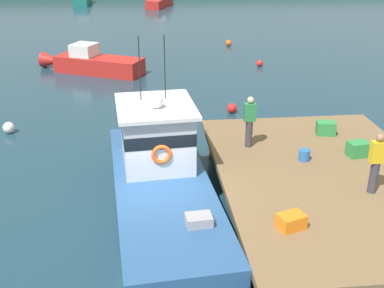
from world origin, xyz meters
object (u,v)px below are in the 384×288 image
at_px(bait_bucket, 304,155).
at_px(mooring_buoy_channel_marker, 260,63).
at_px(moored_boat_outer_mooring, 92,63).
at_px(mooring_buoy_outer, 9,128).
at_px(main_fishing_boat, 160,179).
at_px(moored_boat_near_channel, 161,1).
at_px(mooring_buoy_spare_mooring, 232,108).
at_px(crate_single_far, 291,221).
at_px(deckhand_by_the_boat, 250,121).
at_px(deckhand_further_back, 376,162).
at_px(crate_stack_near_edge, 358,149).
at_px(crate_single_by_cleat, 326,128).
at_px(mooring_buoy_inshore, 229,43).

distance_m(bait_bucket, mooring_buoy_channel_marker, 15.38).
relative_size(moored_boat_outer_mooring, mooring_buoy_outer, 13.54).
relative_size(main_fishing_boat, moored_boat_near_channel, 1.68).
bearing_deg(mooring_buoy_spare_mooring, crate_single_far, -93.29).
xyz_separation_m(main_fishing_boat, mooring_buoy_outer, (-5.78, 6.40, -0.78)).
bearing_deg(deckhand_by_the_boat, mooring_buoy_spare_mooring, 84.18).
distance_m(crate_single_far, deckhand_by_the_boat, 4.60).
distance_m(crate_single_far, moored_boat_near_channel, 44.36).
height_order(crate_single_far, deckhand_by_the_boat, deckhand_by_the_boat).
relative_size(crate_single_far, moored_boat_near_channel, 0.10).
distance_m(bait_bucket, deckhand_further_back, 2.41).
distance_m(deckhand_by_the_boat, mooring_buoy_spare_mooring, 6.57).
xyz_separation_m(crate_stack_near_edge, mooring_buoy_spare_mooring, (-2.47, 7.29, -1.21)).
distance_m(deckhand_further_back, mooring_buoy_channel_marker, 17.30).
relative_size(bait_bucket, mooring_buoy_channel_marker, 0.88).
bearing_deg(deckhand_by_the_boat, crate_single_by_cleat, 14.52).
xyz_separation_m(main_fishing_boat, mooring_buoy_inshore, (5.66, 21.29, -0.80)).
distance_m(deckhand_further_back, mooring_buoy_spare_mooring, 9.81).
relative_size(moored_boat_near_channel, mooring_buoy_channel_marker, 15.34).
height_order(deckhand_further_back, mooring_buoy_channel_marker, deckhand_further_back).
bearing_deg(mooring_buoy_outer, mooring_buoy_inshore, 52.44).
bearing_deg(crate_single_by_cleat, crate_single_far, -117.49).
distance_m(bait_bucket, mooring_buoy_inshore, 20.99).
distance_m(moored_boat_outer_mooring, mooring_buoy_channel_marker, 9.80).
bearing_deg(deckhand_by_the_boat, crate_single_far, -89.79).
distance_m(mooring_buoy_spare_mooring, mooring_buoy_inshore, 13.66).
xyz_separation_m(moored_boat_near_channel, mooring_buoy_channel_marker, (4.80, -25.79, -0.32)).
xyz_separation_m(main_fishing_boat, deckhand_by_the_boat, (2.83, 1.53, 1.05)).
bearing_deg(crate_single_far, moored_boat_near_channel, 91.44).
height_order(main_fishing_boat, mooring_buoy_outer, main_fishing_boat).
height_order(crate_stack_near_edge, deckhand_by_the_boat, deckhand_by_the_boat).
bearing_deg(crate_single_far, crate_single_by_cleat, 62.51).
bearing_deg(main_fishing_boat, bait_bucket, 5.05).
distance_m(crate_stack_near_edge, moored_boat_outer_mooring, 17.38).
height_order(moored_boat_near_channel, mooring_buoy_spare_mooring, moored_boat_near_channel).
relative_size(deckhand_by_the_boat, moored_boat_outer_mooring, 0.26).
height_order(crate_single_far, bait_bucket, bait_bucket).
height_order(deckhand_by_the_boat, mooring_buoy_spare_mooring, deckhand_by_the_boat).
bearing_deg(mooring_buoy_inshore, moored_boat_near_channel, 101.09).
xyz_separation_m(main_fishing_boat, bait_bucket, (4.25, 0.38, 0.36)).
relative_size(deckhand_by_the_boat, mooring_buoy_inshore, 3.85).
bearing_deg(bait_bucket, mooring_buoy_channel_marker, 81.43).
height_order(moored_boat_near_channel, mooring_buoy_inshore, moored_boat_near_channel).
bearing_deg(deckhand_by_the_boat, moored_boat_near_channel, 91.58).
bearing_deg(main_fishing_boat, mooring_buoy_inshore, 75.10).
height_order(crate_stack_near_edge, mooring_buoy_outer, crate_stack_near_edge).
distance_m(crate_stack_near_edge, crate_single_by_cleat, 1.77).
bearing_deg(moored_boat_near_channel, bait_bucket, -86.48).
bearing_deg(crate_stack_near_edge, mooring_buoy_channel_marker, 87.74).
distance_m(crate_single_by_cleat, mooring_buoy_inshore, 19.08).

